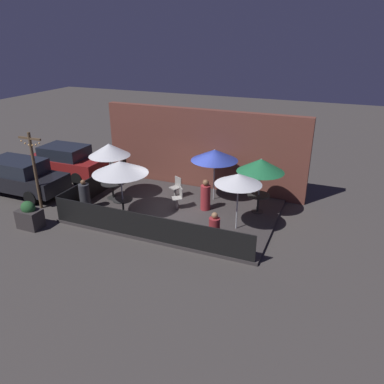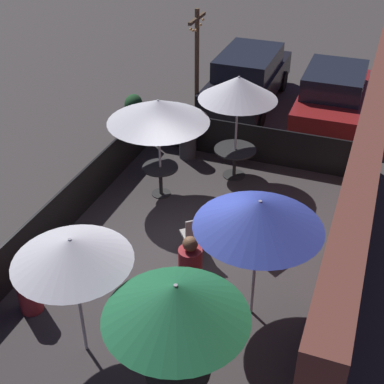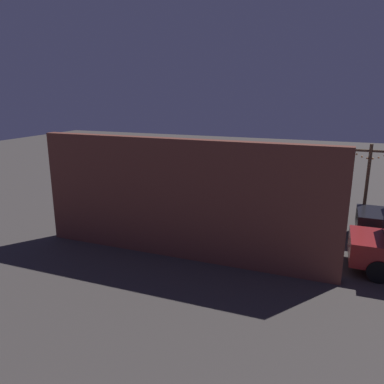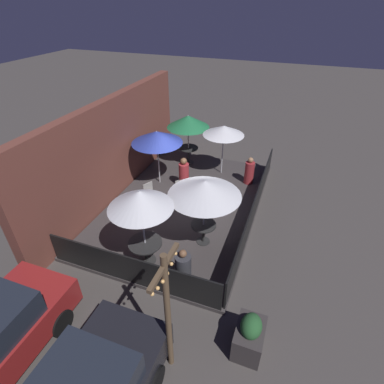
{
  "view_description": "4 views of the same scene",
  "coord_description": "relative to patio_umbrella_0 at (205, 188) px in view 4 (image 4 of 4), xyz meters",
  "views": [
    {
      "loc": [
        5.87,
        -12.67,
        6.85
      ],
      "look_at": [
        0.66,
        0.01,
        1.0
      ],
      "focal_mm": 35.0,
      "sensor_mm": 36.0,
      "label": 1
    },
    {
      "loc": [
        7.43,
        2.87,
        6.74
      ],
      "look_at": [
        -0.33,
        -0.03,
        1.33
      ],
      "focal_mm": 50.0,
      "sensor_mm": 36.0,
      "label": 2
    },
    {
      "loc": [
        -4.4,
        13.02,
        5.05
      ],
      "look_at": [
        0.87,
        -0.36,
        1.23
      ],
      "focal_mm": 35.0,
      "sensor_mm": 36.0,
      "label": 3
    },
    {
      "loc": [
        -8.52,
        -3.44,
        6.74
      ],
      "look_at": [
        -0.58,
        -0.5,
        1.1
      ],
      "focal_mm": 28.0,
      "sensor_mm": 36.0,
      "label": 4
    }
  ],
  "objects": [
    {
      "name": "patio_umbrella_1",
      "position": [
        -1.35,
        1.3,
        0.17
      ],
      "size": [
        1.75,
        1.75,
        2.47
      ],
      "color": "#B2B2B7",
      "rests_on": "patio_deck"
    },
    {
      "name": "patio_chair_0",
      "position": [
        1.19,
        2.45,
        -1.53
      ],
      "size": [
        0.53,
        0.53,
        0.92
      ],
      "rotation": [
        0.0,
        0.0,
        -2.02
      ],
      "color": "gray",
      "rests_on": "patio_deck"
    },
    {
      "name": "building_wall",
      "position": [
        1.75,
        4.18,
        -0.28
      ],
      "size": [
        9.6,
        0.36,
        3.75
      ],
      "color": "brown",
      "rests_on": "ground_plane"
    },
    {
      "name": "patio_umbrella_4",
      "position": [
        2.8,
        2.86,
        -0.01
      ],
      "size": [
        1.99,
        1.99,
        2.26
      ],
      "color": "#B2B2B7",
      "rests_on": "patio_deck"
    },
    {
      "name": "patio_chair_1",
      "position": [
        1.76,
        1.44,
        -1.53
      ],
      "size": [
        0.56,
        0.56,
        0.92
      ],
      "rotation": [
        0.0,
        0.0,
        -2.46
      ],
      "color": "gray",
      "rests_on": "patio_deck"
    },
    {
      "name": "planter_box",
      "position": [
        -2.85,
        -2.02,
        -1.67
      ],
      "size": [
        0.88,
        0.62,
        1.09
      ],
      "color": "#332D2D",
      "rests_on": "ground_plane"
    },
    {
      "name": "patio_umbrella_3",
      "position": [
        4.46,
        0.66,
        -0.06
      ],
      "size": [
        1.7,
        1.7,
        2.17
      ],
      "color": "#B2B2B7",
      "rests_on": "patio_deck"
    },
    {
      "name": "ground_plane",
      "position": [
        1.75,
        1.31,
        -2.15
      ],
      "size": [
        60.0,
        60.0,
        0.0
      ],
      "primitive_type": "plane",
      "color": "#423D3A"
    },
    {
      "name": "light_post",
      "position": [
        -3.75,
        -0.52,
        -0.3
      ],
      "size": [
        1.1,
        0.12,
        3.27
      ],
      "color": "brown",
      "rests_on": "ground_plane"
    },
    {
      "name": "patron_2",
      "position": [
        -1.8,
        -0.04,
        -1.47
      ],
      "size": [
        0.52,
        0.52,
        1.27
      ],
      "rotation": [
        0.0,
        0.0,
        1.83
      ],
      "color": "#333338",
      "rests_on": "patio_deck"
    },
    {
      "name": "dining_table_0",
      "position": [
        -0.0,
        0.0,
        -1.48
      ],
      "size": [
        0.79,
        0.79,
        0.71
      ],
      "color": "black",
      "rests_on": "patio_deck"
    },
    {
      "name": "patio_umbrella_0",
      "position": [
        0.0,
        0.0,
        0.0
      ],
      "size": [
        2.15,
        2.15,
        2.28
      ],
      "color": "#B2B2B7",
      "rests_on": "patio_deck"
    },
    {
      "name": "dining_table_1",
      "position": [
        -1.35,
        1.3,
        -1.46
      ],
      "size": [
        0.97,
        0.97,
        0.71
      ],
      "color": "black",
      "rests_on": "patio_deck"
    },
    {
      "name": "patio_umbrella_2",
      "position": [
        4.87,
        2.36,
        -0.04
      ],
      "size": [
        1.87,
        1.87,
        2.26
      ],
      "color": "#B2B2B7",
      "rests_on": "patio_deck"
    },
    {
      "name": "fence_front",
      "position": [
        1.75,
        -1.28,
        -1.56
      ],
      "size": [
        7.8,
        0.05,
        0.95
      ],
      "color": "black",
      "rests_on": "patio_deck"
    },
    {
      "name": "patron_1",
      "position": [
        2.82,
        1.77,
        -1.45
      ],
      "size": [
        0.57,
        0.57,
        1.3
      ],
      "rotation": [
        0.0,
        0.0,
        3.85
      ],
      "color": "maroon",
      "rests_on": "patio_deck"
    },
    {
      "name": "fence_side_left",
      "position": [
        -2.2,
        1.31,
        -1.56
      ],
      "size": [
        0.05,
        5.07,
        0.95
      ],
      "color": "black",
      "rests_on": "patio_deck"
    },
    {
      "name": "patron_0",
      "position": [
        4.04,
        -0.63,
        -1.52
      ],
      "size": [
        0.42,
        0.42,
        1.16
      ],
      "rotation": [
        0.0,
        0.0,
        4.6
      ],
      "color": "maroon",
      "rests_on": "patio_deck"
    },
    {
      "name": "patio_deck",
      "position": [
        1.75,
        1.31,
        -2.09
      ],
      "size": [
        8.0,
        5.27,
        0.12
      ],
      "color": "#383333",
      "rests_on": "ground_plane"
    },
    {
      "name": "dining_table_2",
      "position": [
        4.87,
        2.36,
        -1.43
      ],
      "size": [
        0.9,
        0.9,
        0.75
      ],
      "color": "black",
      "rests_on": "patio_deck"
    }
  ]
}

